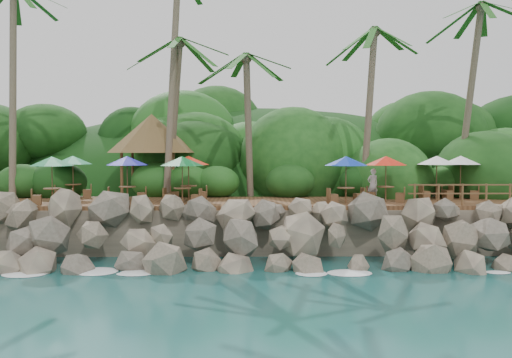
{
  "coord_description": "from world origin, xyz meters",
  "views": [
    {
      "loc": [
        -0.31,
        -21.15,
        4.82
      ],
      "look_at": [
        0.0,
        6.0,
        3.4
      ],
      "focal_mm": 38.26,
      "sensor_mm": 36.0,
      "label": 1
    }
  ],
  "objects": [
    {
      "name": "palms",
      "position": [
        -0.75,
        8.56,
        12.22
      ],
      "size": [
        30.55,
        7.15,
        13.87
      ],
      "color": "brown",
      "rests_on": "ground"
    },
    {
      "name": "dining_clusters",
      "position": [
        -0.2,
        5.85,
        4.17
      ],
      "size": [
        22.36,
        5.28,
        2.25
      ],
      "color": "brown",
      "rests_on": "terrace"
    },
    {
      "name": "ground",
      "position": [
        0.0,
        0.0,
        0.0
      ],
      "size": [
        140.0,
        140.0,
        0.0
      ],
      "primitive_type": "plane",
      "color": "#19514F",
      "rests_on": "ground"
    },
    {
      "name": "railing",
      "position": [
        11.1,
        3.65,
        2.91
      ],
      "size": [
        8.3,
        0.1,
        1.0
      ],
      "color": "brown",
      "rests_on": "terrace"
    },
    {
      "name": "terrace",
      "position": [
        0.0,
        6.0,
        2.2
      ],
      "size": [
        26.0,
        5.0,
        0.2
      ],
      "primitive_type": "cube",
      "color": "brown",
      "rests_on": "land_base"
    },
    {
      "name": "jungle_hill",
      "position": [
        0.0,
        23.5,
        0.0
      ],
      "size": [
        44.8,
        28.0,
        15.4
      ],
      "primitive_type": "ellipsoid",
      "color": "#143811",
      "rests_on": "ground"
    },
    {
      "name": "land_base",
      "position": [
        0.0,
        16.0,
        1.05
      ],
      "size": [
        32.0,
        25.2,
        2.1
      ],
      "primitive_type": "cube",
      "color": "gray",
      "rests_on": "ground"
    },
    {
      "name": "foam_line",
      "position": [
        0.0,
        0.3,
        0.03
      ],
      "size": [
        25.2,
        0.8,
        0.06
      ],
      "color": "white",
      "rests_on": "ground"
    },
    {
      "name": "jungle_foliage",
      "position": [
        0.0,
        15.0,
        0.0
      ],
      "size": [
        44.0,
        16.0,
        12.0
      ],
      "primitive_type": null,
      "color": "#143811",
      "rests_on": "ground"
    },
    {
      "name": "seawall",
      "position": [
        0.0,
        2.0,
        1.15
      ],
      "size": [
        29.0,
        4.0,
        2.3
      ],
      "primitive_type": null,
      "color": "gray",
      "rests_on": "ground"
    },
    {
      "name": "waiter",
      "position": [
        5.88,
        6.15,
        3.1
      ],
      "size": [
        0.68,
        0.55,
        1.6
      ],
      "primitive_type": "imported",
      "rotation": [
        0.0,
        0.0,
        3.46
      ],
      "color": "white",
      "rests_on": "terrace"
    },
    {
      "name": "palapa",
      "position": [
        -5.9,
        10.02,
        5.79
      ],
      "size": [
        5.11,
        5.11,
        4.6
      ],
      "color": "brown",
      "rests_on": "ground"
    }
  ]
}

